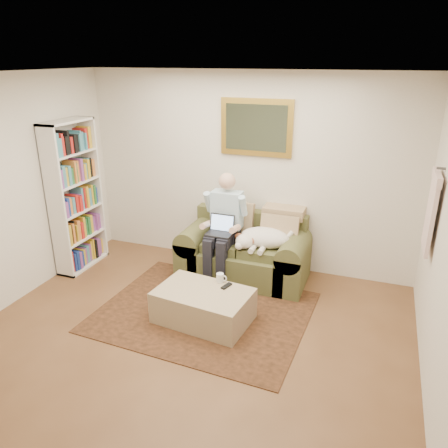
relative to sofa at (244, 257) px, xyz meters
The scene contains 12 objects.
room_shell 1.98m from the sofa, 94.20° to the right, with size 4.51×5.00×2.61m.
rug 1.05m from the sofa, 99.09° to the right, with size 2.31×1.85×0.01m, color black.
sofa is the anchor object (origin of this frame).
seated_man 0.50m from the sofa, 148.55° to the right, with size 0.54×0.77×1.38m, color #8CC1D8, non-canonical shape.
laptop 0.55m from the sofa, 138.98° to the right, with size 0.32×0.25×0.23m.
sleeping_dog 0.46m from the sofa, 15.74° to the right, with size 0.68×0.43×0.25m, color white, non-canonical shape.
ottoman 1.16m from the sofa, 94.88° to the right, with size 1.01×0.64×0.37m, color tan.
coffee_mug 0.90m from the sofa, 90.05° to the right, with size 0.08×0.08×0.10m, color white.
tv_remote 0.99m from the sofa, 83.75° to the right, with size 0.05×0.15×0.02m, color black.
bookshelf 2.38m from the sofa, 168.59° to the right, with size 0.28×0.80×2.00m, color white, non-canonical shape.
wall_mirror 1.67m from the sofa, 90.00° to the left, with size 0.94×0.04×0.72m.
hanging_shirt 2.37m from the sofa, 12.26° to the right, with size 0.06×0.52×0.90m, color beige, non-canonical shape.
Camera 1 is at (1.67, -2.92, 2.75)m, focal length 35.00 mm.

